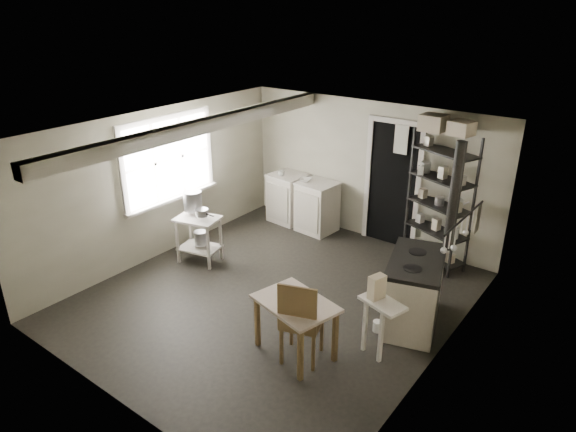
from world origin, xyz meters
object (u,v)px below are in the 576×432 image
Objects in this scene: base_cabinets at (302,201)px; flour_sack at (413,253)px; stove at (414,292)px; stockpot at (193,201)px; shelf_rack at (439,205)px; prep_table at (199,237)px; chair at (302,321)px; work_table at (295,325)px.

base_cabinets reaches higher than flour_sack.
base_cabinets reaches higher than stove.
shelf_rack is at bearing 33.92° from stockpot.
stockpot is at bearing -149.15° from flour_sack.
stockpot is 2.13m from base_cabinets.
stove reaches higher than prep_table.
chair is at bearing -74.24° from shelf_rack.
flour_sack is at bearing 30.85° from stockpot.
stove is 1.08× the size of chair.
stockpot is at bearing -124.98° from shelf_rack.
shelf_rack is (3.06, 2.05, 0.01)m from stockpot.
chair is (2.77, -1.01, -0.45)m from stockpot.
stove is (2.83, -1.61, -0.02)m from base_cabinets.
base_cabinets is at bearing 72.29° from stockpot.
stockpot is 0.34× the size of work_table.
work_table is at bearing -94.40° from flour_sack.
stockpot is (-0.16, 0.07, 0.54)m from prep_table.
prep_table is 0.57m from stockpot.
shelf_rack is 1.82× the size of stove.
shelf_rack reaches higher than base_cabinets.
stockpot is at bearing 169.53° from stove.
stockpot is 3.52m from stove.
stockpot reaches higher than prep_table.
prep_table is 2.11m from base_cabinets.
prep_table is 0.81× the size of work_table.
stove is (3.47, 0.37, -0.50)m from stockpot.
chair is (-0.29, -3.07, -0.46)m from shelf_rack.
stockpot reaches higher than base_cabinets.
stockpot is 0.27× the size of stove.
work_table is 0.15m from chair.
base_cabinets is 2.47m from shelf_rack.
shelf_rack is at bearing 82.66° from work_table.
work_table is at bearing 151.09° from chair.
base_cabinets reaches higher than work_table.
flour_sack is (2.24, -0.27, -0.22)m from base_cabinets.
base_cabinets is at bearing 124.28° from work_table.
prep_table is 1.58× the size of flour_sack.
stockpot reaches higher than flour_sack.
shelf_rack reaches higher than flour_sack.
prep_table is at bearing 141.17° from chair.
prep_table is at bearing -146.60° from flour_sack.
work_table is at bearing -76.25° from shelf_rack.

